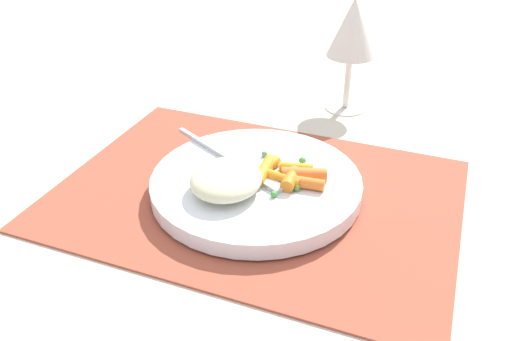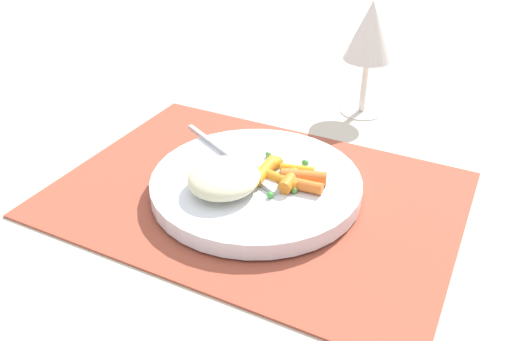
{
  "view_description": "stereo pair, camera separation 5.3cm",
  "coord_description": "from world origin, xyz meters",
  "px_view_note": "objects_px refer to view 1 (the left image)",
  "views": [
    {
      "loc": [
        0.2,
        -0.51,
        0.38
      ],
      "look_at": [
        0.0,
        0.0,
        0.04
      ],
      "focal_mm": 37.44,
      "sensor_mm": 36.0,
      "label": 1
    },
    {
      "loc": [
        0.25,
        -0.49,
        0.38
      ],
      "look_at": [
        0.0,
        0.0,
        0.04
      ],
      "focal_mm": 37.44,
      "sensor_mm": 36.0,
      "label": 2
    }
  ],
  "objects_px": {
    "plate": "(256,184)",
    "carrot_portion": "(286,175)",
    "rice_mound": "(226,179)",
    "fork": "(237,164)",
    "wine_glass": "(352,31)"
  },
  "relations": [
    {
      "from": "fork",
      "to": "wine_glass",
      "type": "height_order",
      "value": "wine_glass"
    },
    {
      "from": "rice_mound",
      "to": "plate",
      "type": "bearing_deg",
      "value": 60.89
    },
    {
      "from": "plate",
      "to": "wine_glass",
      "type": "distance_m",
      "value": 0.31
    },
    {
      "from": "rice_mound",
      "to": "fork",
      "type": "xyz_separation_m",
      "value": [
        -0.01,
        0.06,
        -0.01
      ]
    },
    {
      "from": "plate",
      "to": "fork",
      "type": "height_order",
      "value": "fork"
    },
    {
      "from": "carrot_portion",
      "to": "fork",
      "type": "relative_size",
      "value": 0.49
    },
    {
      "from": "rice_mound",
      "to": "carrot_portion",
      "type": "distance_m",
      "value": 0.07
    },
    {
      "from": "plate",
      "to": "carrot_portion",
      "type": "height_order",
      "value": "carrot_portion"
    },
    {
      "from": "plate",
      "to": "fork",
      "type": "distance_m",
      "value": 0.04
    },
    {
      "from": "plate",
      "to": "wine_glass",
      "type": "height_order",
      "value": "wine_glass"
    },
    {
      "from": "fork",
      "to": "rice_mound",
      "type": "bearing_deg",
      "value": -79.27
    },
    {
      "from": "plate",
      "to": "rice_mound",
      "type": "relative_size",
      "value": 2.85
    },
    {
      "from": "plate",
      "to": "fork",
      "type": "bearing_deg",
      "value": 152.84
    },
    {
      "from": "rice_mound",
      "to": "fork",
      "type": "bearing_deg",
      "value": 100.73
    },
    {
      "from": "plate",
      "to": "rice_mound",
      "type": "height_order",
      "value": "rice_mound"
    }
  ]
}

